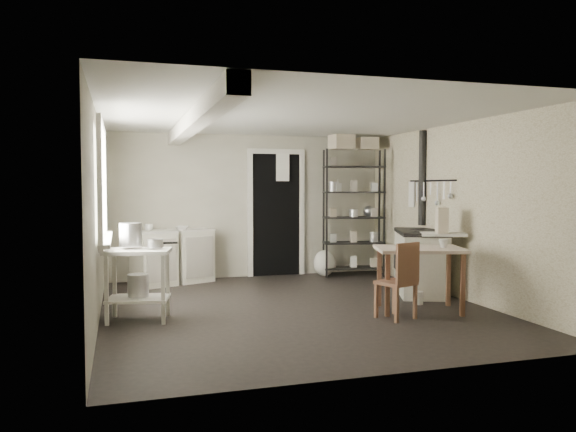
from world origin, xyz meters
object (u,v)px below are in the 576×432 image
object	(u,v)px
work_table	(419,279)
flour_sack	(324,262)
shelf_rack	(354,218)
chair	(396,275)
base_cabinets	(173,253)
stove	(421,262)
stockpot	(131,235)
prep_table	(138,284)

from	to	relation	value
work_table	flour_sack	xyz separation A→B (m)	(-0.18, 2.73, -0.14)
shelf_rack	chair	xyz separation A→B (m)	(-0.74, -2.89, -0.46)
base_cabinets	shelf_rack	bearing A→B (deg)	-24.00
stove	work_table	world-z (taller)	stove
base_cabinets	shelf_rack	xyz separation A→B (m)	(2.91, -0.12, 0.49)
stockpot	shelf_rack	bearing A→B (deg)	30.27
stockpot	stove	distance (m)	3.88
shelf_rack	work_table	bearing A→B (deg)	-84.45
base_cabinets	chair	distance (m)	3.71
prep_table	work_table	size ratio (longest dim) A/B	0.79
stockpot	flour_sack	bearing A→B (deg)	35.16
stove	flour_sack	distance (m)	1.94
stove	work_table	xyz separation A→B (m)	(-0.56, -0.95, -0.06)
stockpot	work_table	xyz separation A→B (m)	(3.26, -0.56, -0.56)
prep_table	chair	distance (m)	2.84
stockpot	chair	xyz separation A→B (m)	(2.82, -0.81, -0.45)
stove	flour_sack	size ratio (longest dim) A/B	2.59
stockpot	work_table	bearing A→B (deg)	-9.70
shelf_rack	prep_table	bearing A→B (deg)	-136.03
flour_sack	shelf_rack	bearing A→B (deg)	-11.40
prep_table	stockpot	world-z (taller)	stockpot
base_cabinets	shelf_rack	distance (m)	2.95
shelf_rack	work_table	xyz separation A→B (m)	(-0.30, -2.63, -0.57)
work_table	base_cabinets	bearing A→B (deg)	133.54
chair	prep_table	bearing A→B (deg)	144.68
shelf_rack	flour_sack	size ratio (longest dim) A/B	4.85
work_table	chair	distance (m)	0.52
base_cabinets	chair	world-z (taller)	chair
base_cabinets	prep_table	bearing A→B (deg)	-125.86
stockpot	shelf_rack	world-z (taller)	shelf_rack
base_cabinets	work_table	distance (m)	3.79
base_cabinets	flour_sack	distance (m)	2.45
work_table	prep_table	bearing A→B (deg)	171.89
stove	work_table	distance (m)	1.10
shelf_rack	flour_sack	bearing A→B (deg)	-179.44
prep_table	base_cabinets	world-z (taller)	base_cabinets
stockpot	chair	size ratio (longest dim) A/B	0.30
stove	work_table	bearing A→B (deg)	-99.79
shelf_rack	stove	world-z (taller)	shelf_rack
prep_table	work_table	xyz separation A→B (m)	(3.19, -0.45, -0.02)
base_cabinets	flour_sack	xyz separation A→B (m)	(2.44, -0.02, -0.22)
prep_table	stove	xyz separation A→B (m)	(3.75, 0.49, 0.04)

